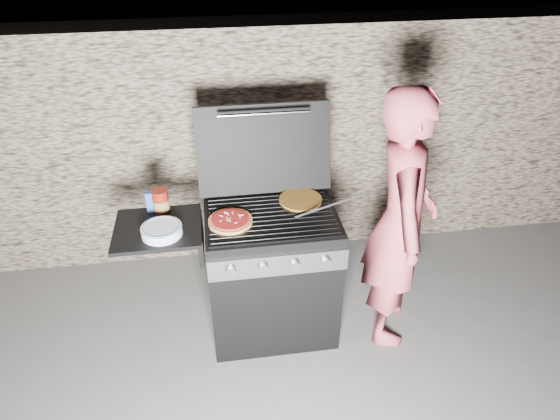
{
  "coord_description": "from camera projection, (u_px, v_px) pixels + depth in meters",
  "views": [
    {
      "loc": [
        -0.31,
        -2.45,
        2.57
      ],
      "look_at": [
        0.05,
        0.0,
        0.95
      ],
      "focal_mm": 32.0,
      "sensor_mm": 36.0,
      "label": 1
    }
  ],
  "objects": [
    {
      "name": "blue_carton",
      "position": [
        152.0,
        202.0,
        2.99
      ],
      "size": [
        0.07,
        0.04,
        0.13
      ],
      "primitive_type": "cube",
      "rotation": [
        0.0,
        0.0,
        -0.1
      ],
      "color": "#28489A",
      "rests_on": "gas_grill"
    },
    {
      "name": "tongs",
      "position": [
        331.0,
        205.0,
        2.99
      ],
      "size": [
        0.46,
        0.09,
        0.09
      ],
      "primitive_type": "cylinder",
      "rotation": [
        0.0,
        1.4,
        0.17
      ],
      "color": "#252525",
      "rests_on": "gas_grill"
    },
    {
      "name": "stone_wall",
      "position": [
        254.0,
        142.0,
        3.85
      ],
      "size": [
        8.0,
        0.35,
        1.8
      ],
      "primitive_type": "cube",
      "color": "tan",
      "rests_on": "ground"
    },
    {
      "name": "plate_stack",
      "position": [
        162.0,
        231.0,
        2.82
      ],
      "size": [
        0.3,
        0.3,
        0.05
      ],
      "primitive_type": "cylinder",
      "rotation": [
        0.0,
        0.0,
        0.43
      ],
      "color": "white",
      "rests_on": "gas_grill"
    },
    {
      "name": "gas_grill",
      "position": [
        234.0,
        278.0,
        3.19
      ],
      "size": [
        1.34,
        0.79,
        0.91
      ],
      "primitive_type": null,
      "color": "black",
      "rests_on": "ground"
    },
    {
      "name": "pizza_plain",
      "position": [
        301.0,
        200.0,
        3.11
      ],
      "size": [
        0.29,
        0.29,
        0.01
      ],
      "primitive_type": "cylinder",
      "rotation": [
        0.0,
        0.0,
        0.07
      ],
      "color": "#BC812C",
      "rests_on": "gas_grill"
    },
    {
      "name": "pizza_topped",
      "position": [
        230.0,
        220.0,
        2.91
      ],
      "size": [
        0.3,
        0.3,
        0.03
      ],
      "primitive_type": null,
      "rotation": [
        0.0,
        0.0,
        0.2
      ],
      "color": "tan",
      "rests_on": "gas_grill"
    },
    {
      "name": "ground",
      "position": [
        273.0,
        325.0,
        3.47
      ],
      "size": [
        50.0,
        50.0,
        0.0
      ],
      "primitive_type": "plane",
      "color": "#504E4C"
    },
    {
      "name": "person",
      "position": [
        400.0,
        222.0,
        3.02
      ],
      "size": [
        0.56,
        0.71,
        1.71
      ],
      "primitive_type": "imported",
      "rotation": [
        0.0,
        0.0,
        1.31
      ],
      "color": "#BB4853",
      "rests_on": "ground"
    },
    {
      "name": "sauce_jar",
      "position": [
        161.0,
        201.0,
        2.99
      ],
      "size": [
        0.11,
        0.11,
        0.15
      ],
      "primitive_type": "cylinder",
      "rotation": [
        0.0,
        0.0,
        0.19
      ],
      "color": "maroon",
      "rests_on": "gas_grill"
    }
  ]
}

